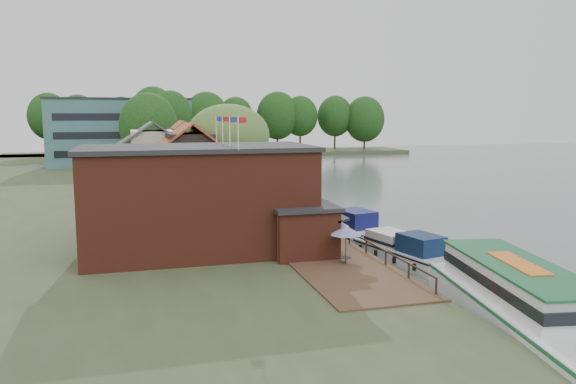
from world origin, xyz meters
TOP-DOWN VIEW (x-y plane):
  - ground at (0.00, 0.00)m, footprint 260.00×260.00m
  - land_bank at (-30.00, 35.00)m, footprint 50.00×140.00m
  - quay_deck at (-8.00, 10.00)m, footprint 6.00×50.00m
  - quay_rail at (-5.30, 10.50)m, footprint 0.20×49.00m
  - pub at (-14.00, -1.00)m, footprint 20.00×11.00m
  - hotel_block at (-22.00, 70.00)m, footprint 25.40×12.40m
  - cottage_a at (-15.00, 14.00)m, footprint 8.60×7.60m
  - cottage_b at (-18.00, 24.00)m, footprint 9.60×8.60m
  - cottage_c at (-14.00, 33.00)m, footprint 7.60×7.60m
  - willow at (-10.50, 19.00)m, footprint 8.60×8.60m
  - umbrella_0 at (-7.58, -7.05)m, footprint 2.01×2.01m
  - umbrella_1 at (-7.37, -4.60)m, footprint 1.95×1.95m
  - umbrella_2 at (-7.33, -0.78)m, footprint 2.21×2.21m
  - umbrella_3 at (-7.52, 1.41)m, footprint 1.98×1.98m
  - umbrella_4 at (-7.29, 4.49)m, footprint 2.36×2.36m
  - umbrella_5 at (-6.73, 8.38)m, footprint 2.23×2.23m
  - umbrella_6 at (-7.27, 10.76)m, footprint 2.35×2.35m
  - cruiser_0 at (-2.07, -4.02)m, footprint 5.14×10.01m
  - cruiser_1 at (-3.15, 5.08)m, footprint 5.59×10.93m
  - cruiser_2 at (-3.77, 14.28)m, footprint 4.91×9.46m
  - cruiser_3 at (-3.86, 23.26)m, footprint 3.10×9.02m
  - cruiser_4 at (-3.92, 33.30)m, footprint 4.31×9.87m
  - tour_boat at (-2.44, -17.12)m, footprint 6.70×15.37m
  - swan at (-3.05, -13.79)m, footprint 0.44×0.44m
  - bank_tree_0 at (-17.80, 42.44)m, footprint 8.07×8.07m
  - bank_tree_1 at (-14.11, 51.42)m, footprint 6.76×6.76m
  - bank_tree_2 at (-16.41, 59.27)m, footprint 7.56×7.56m
  - bank_tree_3 at (-17.10, 78.00)m, footprint 8.48×8.48m
  - bank_tree_4 at (-11.95, 86.87)m, footprint 6.17×6.17m
  - bank_tree_5 at (-13.58, 93.15)m, footprint 8.18×8.18m

SIDE VIEW (x-z plane):
  - ground at x=0.00m, z-range 0.00..0.00m
  - swan at x=-3.05m, z-range 0.00..0.44m
  - land_bank at x=-30.00m, z-range 0.00..1.00m
  - quay_deck at x=-8.00m, z-range 1.00..1.10m
  - cruiser_3 at x=-3.86m, z-range 0.00..2.13m
  - cruiser_2 at x=-3.77m, z-range 0.00..2.15m
  - cruiser_4 at x=-3.92m, z-range 0.00..2.30m
  - cruiser_0 at x=-2.07m, z-range 0.00..2.30m
  - cruiser_1 at x=-3.15m, z-range 0.00..2.55m
  - quay_rail at x=-5.30m, z-range 1.00..2.00m
  - tour_boat at x=-2.44m, z-range 0.00..3.25m
  - umbrella_0 at x=-7.58m, z-range 1.10..3.48m
  - umbrella_1 at x=-7.37m, z-range 1.10..3.48m
  - umbrella_2 at x=-7.33m, z-range 1.10..3.48m
  - umbrella_3 at x=-7.52m, z-range 1.10..3.48m
  - umbrella_4 at x=-7.29m, z-range 1.10..3.48m
  - umbrella_5 at x=-6.73m, z-range 1.10..3.48m
  - umbrella_6 at x=-7.27m, z-range 1.10..3.48m
  - pub at x=-14.00m, z-range 1.00..8.30m
  - cottage_a at x=-15.00m, z-range 1.00..9.50m
  - cottage_b at x=-18.00m, z-range 1.00..9.50m
  - cottage_c at x=-14.00m, z-range 1.00..9.50m
  - willow at x=-10.50m, z-range 1.00..11.43m
  - bank_tree_5 at x=-13.58m, z-range 1.00..12.99m
  - bank_tree_4 at x=-11.95m, z-range 1.00..13.05m
  - hotel_block at x=-22.00m, z-range 1.00..13.30m
  - bank_tree_0 at x=-17.80m, z-range 1.00..13.37m
  - bank_tree_1 at x=-14.11m, z-range 1.00..14.05m
  - bank_tree_3 at x=-17.10m, z-range 1.00..14.24m
  - bank_tree_2 at x=-16.41m, z-range 1.00..15.02m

